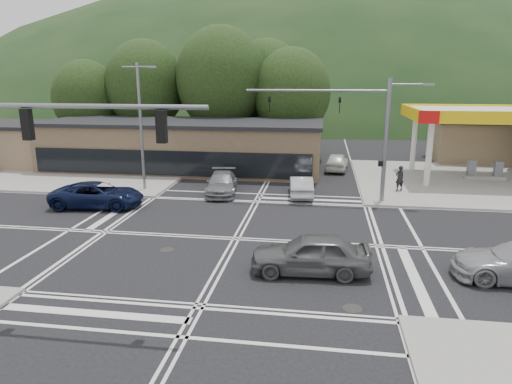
# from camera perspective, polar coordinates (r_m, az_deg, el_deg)

# --- Properties ---
(ground) EXTENTS (120.00, 120.00, 0.00)m
(ground) POSITION_cam_1_polar(r_m,az_deg,el_deg) (23.55, -2.49, -5.85)
(ground) COLOR black
(ground) RESTS_ON ground
(sidewalk_ne) EXTENTS (16.00, 16.00, 0.15)m
(sidewalk_ne) POSITION_cam_1_polar(r_m,az_deg,el_deg) (39.08, 24.20, 1.19)
(sidewalk_ne) COLOR gray
(sidewalk_ne) RESTS_ON ground
(sidewalk_nw) EXTENTS (16.00, 16.00, 0.15)m
(sidewalk_nw) POSITION_cam_1_polar(r_m,az_deg,el_deg) (42.20, -18.91, 2.58)
(sidewalk_nw) COLOR gray
(sidewalk_nw) RESTS_ON ground
(gas_station_canopy) EXTENTS (12.32, 8.34, 5.75)m
(gas_station_canopy) POSITION_cam_1_polar(r_m,az_deg,el_deg) (39.90, 27.33, 8.34)
(gas_station_canopy) COLOR silver
(gas_station_canopy) RESTS_ON ground
(convenience_store) EXTENTS (10.00, 6.00, 3.80)m
(convenience_store) POSITION_cam_1_polar(r_m,az_deg,el_deg) (49.67, 26.97, 5.60)
(convenience_store) COLOR #846B4F
(convenience_store) RESTS_ON ground
(commercial_row) EXTENTS (24.00, 8.00, 4.00)m
(commercial_row) POSITION_cam_1_polar(r_m,az_deg,el_deg) (41.04, -9.08, 5.59)
(commercial_row) COLOR brown
(commercial_row) RESTS_ON ground
(commercial_nw) EXTENTS (8.00, 7.00, 3.60)m
(commercial_nw) POSITION_cam_1_polar(r_m,az_deg,el_deg) (48.31, -27.58, 5.21)
(commercial_nw) COLOR #846B4F
(commercial_nw) RESTS_ON ground
(hill_north) EXTENTS (252.00, 126.00, 140.00)m
(hill_north) POSITION_cam_1_polar(r_m,az_deg,el_deg) (112.07, 6.32, 10.11)
(hill_north) COLOR #193317
(hill_north) RESTS_ON ground
(tree_n_a) EXTENTS (8.00, 8.00, 11.75)m
(tree_n_a) POSITION_cam_1_polar(r_m,az_deg,el_deg) (49.21, -13.69, 12.81)
(tree_n_a) COLOR #382619
(tree_n_a) RESTS_ON ground
(tree_n_b) EXTENTS (9.00, 9.00, 12.98)m
(tree_n_b) POSITION_cam_1_polar(r_m,az_deg,el_deg) (46.83, -4.35, 13.91)
(tree_n_b) COLOR #382619
(tree_n_b) RESTS_ON ground
(tree_n_c) EXTENTS (7.60, 7.60, 10.87)m
(tree_n_c) POSITION_cam_1_polar(r_m,az_deg,el_deg) (45.84, 4.46, 12.27)
(tree_n_c) COLOR #382619
(tree_n_c) RESTS_ON ground
(tree_n_d) EXTENTS (6.80, 6.80, 9.76)m
(tree_n_d) POSITION_cam_1_polar(r_m,az_deg,el_deg) (50.89, -20.43, 10.90)
(tree_n_d) COLOR #382619
(tree_n_d) RESTS_ON ground
(tree_n_e) EXTENTS (8.40, 8.40, 11.98)m
(tree_n_e) POSITION_cam_1_polar(r_m,az_deg,el_deg) (50.09, 1.29, 13.23)
(tree_n_e) COLOR #382619
(tree_n_e) RESTS_ON ground
(streetlight_nw) EXTENTS (2.50, 0.25, 9.00)m
(streetlight_nw) POSITION_cam_1_polar(r_m,az_deg,el_deg) (33.35, -14.13, 8.63)
(streetlight_nw) COLOR slate
(streetlight_nw) RESTS_ON ground
(signal_mast_ne) EXTENTS (11.65, 0.30, 8.00)m
(signal_mast_ne) POSITION_cam_1_polar(r_m,az_deg,el_deg) (30.17, 13.66, 8.14)
(signal_mast_ne) COLOR slate
(signal_mast_ne) RESTS_ON ground
(signal_mast_sw) EXTENTS (9.14, 0.28, 8.00)m
(signal_mast_sw) POSITION_cam_1_polar(r_m,az_deg,el_deg) (17.43, -29.35, 2.56)
(signal_mast_sw) COLOR slate
(signal_mast_sw) RESTS_ON ground
(car_blue_west) EXTENTS (5.94, 3.19, 1.58)m
(car_blue_west) POSITION_cam_1_polar(r_m,az_deg,el_deg) (30.57, -19.22, -0.34)
(car_blue_west) COLOR black
(car_blue_west) RESTS_ON ground
(car_grey_center) EXTENTS (5.13, 2.29, 1.71)m
(car_grey_center) POSITION_cam_1_polar(r_m,az_deg,el_deg) (19.48, 6.84, -7.67)
(car_grey_center) COLOR #555859
(car_grey_center) RESTS_ON ground
(car_queue_a) EXTENTS (1.93, 4.46, 1.43)m
(car_queue_a) POSITION_cam_1_polar(r_m,az_deg,el_deg) (31.61, 5.65, 0.72)
(car_queue_a) COLOR #B2B5B9
(car_queue_a) RESTS_ON ground
(car_queue_b) EXTENTS (2.27, 4.68, 1.54)m
(car_queue_b) POSITION_cam_1_polar(r_m,az_deg,el_deg) (40.83, 10.07, 3.75)
(car_queue_b) COLOR silver
(car_queue_b) RESTS_ON ground
(car_northbound) EXTENTS (2.80, 5.32, 1.47)m
(car_northbound) POSITION_cam_1_polar(r_m,az_deg,el_deg) (32.33, -4.31, 1.10)
(car_northbound) COLOR slate
(car_northbound) RESTS_ON ground
(pedestrian) EXTENTS (0.78, 0.67, 1.80)m
(pedestrian) POSITION_cam_1_polar(r_m,az_deg,el_deg) (33.98, 17.52, 1.66)
(pedestrian) COLOR black
(pedestrian) RESTS_ON sidewalk_ne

